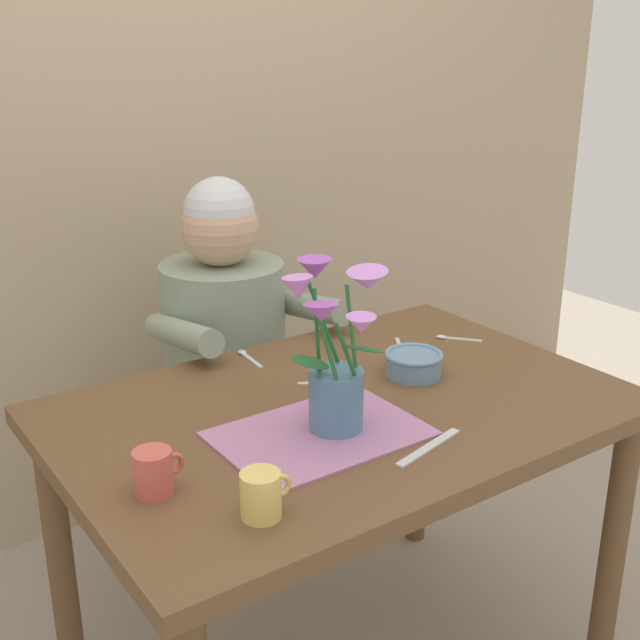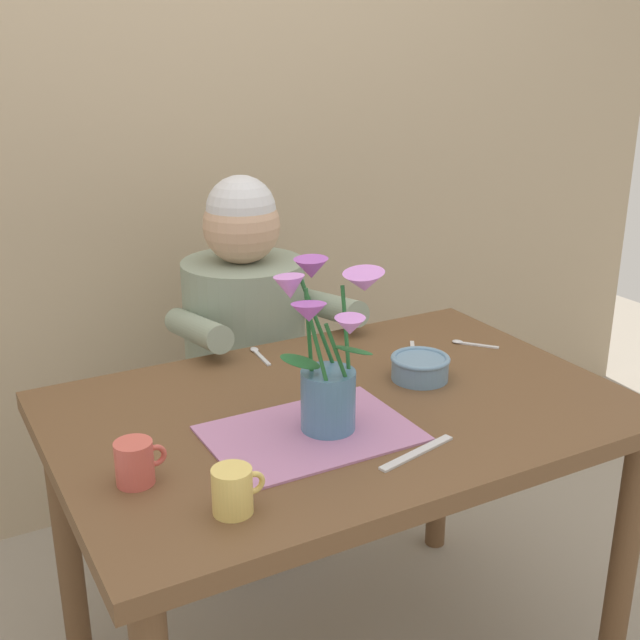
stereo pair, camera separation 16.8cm
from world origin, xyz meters
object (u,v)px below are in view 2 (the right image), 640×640
at_px(flower_vase, 328,360).
at_px(ceramic_mug, 233,490).
at_px(seated_person, 247,375).
at_px(ceramic_bowl, 420,367).
at_px(coffee_cup, 135,462).
at_px(dinner_knife, 417,453).

relative_size(flower_vase, ceramic_mug, 3.57).
height_order(seated_person, ceramic_mug, seated_person).
relative_size(flower_vase, ceramic_bowl, 2.44).
bearing_deg(coffee_cup, ceramic_mug, -55.68).
distance_m(dinner_knife, ceramic_mug, 0.38).
distance_m(flower_vase, dinner_knife, 0.25).
height_order(seated_person, dinner_knife, seated_person).
height_order(ceramic_mug, coffee_cup, same).
distance_m(ceramic_bowl, ceramic_mug, 0.66).
bearing_deg(coffee_cup, flower_vase, 2.66).
distance_m(seated_person, ceramic_mug, 1.00).
height_order(seated_person, coffee_cup, seated_person).
bearing_deg(ceramic_mug, ceramic_bowl, 26.87).
relative_size(ceramic_bowl, dinner_knife, 0.72).
height_order(ceramic_bowl, ceramic_mug, ceramic_mug).
relative_size(seated_person, dinner_knife, 5.97).
distance_m(flower_vase, coffee_cup, 0.41).
bearing_deg(ceramic_bowl, ceramic_mug, -153.13).
bearing_deg(ceramic_mug, seated_person, 65.15).
bearing_deg(coffee_cup, seated_person, 53.86).
bearing_deg(seated_person, flower_vase, -103.72).
bearing_deg(flower_vase, ceramic_bowl, 20.20).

